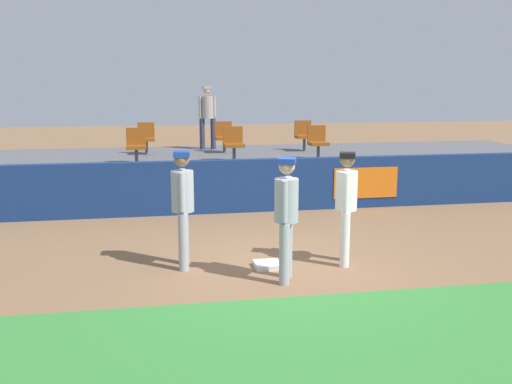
% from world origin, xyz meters
% --- Properties ---
extents(ground_plane, '(60.00, 60.00, 0.00)m').
position_xyz_m(ground_plane, '(0.00, 0.00, 0.00)').
color(ground_plane, '#846042').
extents(grass_foreground_strip, '(18.00, 2.80, 0.01)m').
position_xyz_m(grass_foreground_strip, '(0.00, -2.56, 0.00)').
color(grass_foreground_strip, '#388438').
rests_on(grass_foreground_strip, ground_plane).
extents(first_base, '(0.40, 0.40, 0.08)m').
position_xyz_m(first_base, '(-0.19, 0.11, 0.04)').
color(first_base, white).
rests_on(first_base, ground_plane).
extents(player_fielder_home, '(0.47, 0.51, 1.77)m').
position_xyz_m(player_fielder_home, '(1.05, 0.10, 1.02)').
color(player_fielder_home, white).
rests_on(player_fielder_home, ground_plane).
extents(player_runner_visitor, '(0.37, 0.50, 1.80)m').
position_xyz_m(player_runner_visitor, '(-1.46, 0.37, 1.04)').
color(player_runner_visitor, '#9EA3AD').
rests_on(player_runner_visitor, ground_plane).
extents(player_coach_visitor, '(0.44, 0.47, 1.79)m').
position_xyz_m(player_coach_visitor, '(-0.05, -0.51, 1.03)').
color(player_coach_visitor, '#9EA3AD').
rests_on(player_coach_visitor, ground_plane).
extents(field_wall, '(18.00, 0.26, 1.16)m').
position_xyz_m(field_wall, '(0.01, 3.99, 0.58)').
color(field_wall, navy).
rests_on(field_wall, ground_plane).
extents(bleacher_platform, '(18.00, 4.80, 0.92)m').
position_xyz_m(bleacher_platform, '(0.00, 6.56, 0.46)').
color(bleacher_platform, '#59595E').
rests_on(bleacher_platform, ground_plane).
extents(seat_front_center, '(0.48, 0.44, 0.84)m').
position_xyz_m(seat_front_center, '(0.04, 5.43, 1.40)').
color(seat_front_center, '#4C4C51').
rests_on(seat_front_center, bleacher_platform).
extents(seat_back_right, '(0.47, 0.44, 0.84)m').
position_xyz_m(seat_back_right, '(2.26, 7.23, 1.40)').
color(seat_back_right, '#4C4C51').
rests_on(seat_back_right, bleacher_platform).
extents(seat_back_center, '(0.47, 0.44, 0.84)m').
position_xyz_m(seat_back_center, '(0.02, 7.23, 1.40)').
color(seat_back_center, '#4C4C51').
rests_on(seat_back_center, bleacher_platform).
extents(seat_back_left, '(0.44, 0.44, 0.84)m').
position_xyz_m(seat_back_left, '(-2.06, 7.23, 1.39)').
color(seat_back_left, '#4C4C51').
rests_on(seat_back_left, bleacher_platform).
extents(seat_front_right, '(0.46, 0.44, 0.84)m').
position_xyz_m(seat_front_right, '(2.14, 5.43, 1.40)').
color(seat_front_right, '#4C4C51').
rests_on(seat_front_right, bleacher_platform).
extents(seat_front_left, '(0.45, 0.44, 0.84)m').
position_xyz_m(seat_front_left, '(-2.27, 5.43, 1.40)').
color(seat_front_left, '#4C4C51').
rests_on(seat_front_left, bleacher_platform).
extents(spectator_hooded, '(0.50, 0.37, 1.79)m').
position_xyz_m(spectator_hooded, '(-0.34, 8.09, 1.96)').
color(spectator_hooded, '#33384C').
rests_on(spectator_hooded, bleacher_platform).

